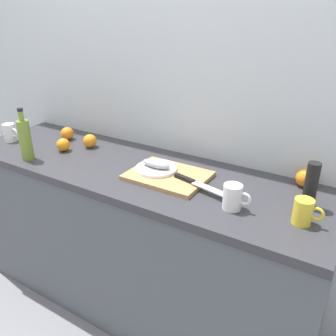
% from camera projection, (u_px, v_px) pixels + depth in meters
% --- Properties ---
extents(ground_plane, '(12.00, 12.00, 0.00)m').
position_uv_depth(ground_plane, '(138.00, 299.00, 2.14)').
color(ground_plane, slate).
extents(back_wall, '(3.20, 0.05, 2.50)m').
position_uv_depth(back_wall, '(165.00, 87.00, 1.88)').
color(back_wall, silver).
rests_on(back_wall, ground_plane).
extents(kitchen_counter, '(2.00, 0.60, 0.90)m').
position_uv_depth(kitchen_counter, '(135.00, 239.00, 1.96)').
color(kitchen_counter, '#4C5159').
rests_on(kitchen_counter, ground_plane).
extents(cutting_board, '(0.37, 0.28, 0.02)m').
position_uv_depth(cutting_board, '(168.00, 176.00, 1.65)').
color(cutting_board, tan).
rests_on(cutting_board, kitchen_counter).
extents(white_plate, '(0.20, 0.20, 0.01)m').
position_uv_depth(white_plate, '(156.00, 169.00, 1.68)').
color(white_plate, white).
rests_on(white_plate, cutting_board).
extents(fish_fillet, '(0.15, 0.06, 0.04)m').
position_uv_depth(fish_fillet, '(156.00, 164.00, 1.67)').
color(fish_fillet, gray).
rests_on(fish_fillet, white_plate).
extents(chef_knife, '(0.29, 0.09, 0.02)m').
position_uv_depth(chef_knife, '(193.00, 182.00, 1.55)').
color(chef_knife, silver).
rests_on(chef_knife, cutting_board).
extents(olive_oil_bottle, '(0.06, 0.06, 0.28)m').
position_uv_depth(olive_oil_bottle, '(25.00, 139.00, 1.82)').
color(olive_oil_bottle, olive).
rests_on(olive_oil_bottle, kitchen_counter).
extents(coffee_mug_0, '(0.11, 0.07, 0.11)m').
position_uv_depth(coffee_mug_0, '(10.00, 133.00, 2.10)').
color(coffee_mug_0, white).
rests_on(coffee_mug_0, kitchen_counter).
extents(coffee_mug_1, '(0.12, 0.08, 0.11)m').
position_uv_depth(coffee_mug_1, '(233.00, 197.00, 1.38)').
color(coffee_mug_1, white).
rests_on(coffee_mug_1, kitchen_counter).
extents(coffee_mug_2, '(0.11, 0.07, 0.10)m').
position_uv_depth(coffee_mug_2, '(304.00, 212.00, 1.28)').
color(coffee_mug_2, yellow).
rests_on(coffee_mug_2, kitchen_counter).
extents(orange_0, '(0.08, 0.08, 0.08)m').
position_uv_depth(orange_0, '(90.00, 141.00, 2.01)').
color(orange_0, orange).
rests_on(orange_0, kitchen_counter).
extents(orange_1, '(0.07, 0.07, 0.07)m').
position_uv_depth(orange_1, '(63.00, 145.00, 1.96)').
color(orange_1, orange).
rests_on(orange_1, kitchen_counter).
extents(orange_2, '(0.08, 0.08, 0.08)m').
position_uv_depth(orange_2, '(67.00, 133.00, 2.13)').
color(orange_2, orange).
rests_on(orange_2, kitchen_counter).
extents(orange_3, '(0.08, 0.08, 0.08)m').
position_uv_depth(orange_3, '(305.00, 178.00, 1.56)').
color(orange_3, orange).
rests_on(orange_3, kitchen_counter).
extents(pepper_mill, '(0.05, 0.05, 0.19)m').
position_uv_depth(pepper_mill, '(311.00, 185.00, 1.37)').
color(pepper_mill, black).
rests_on(pepper_mill, kitchen_counter).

